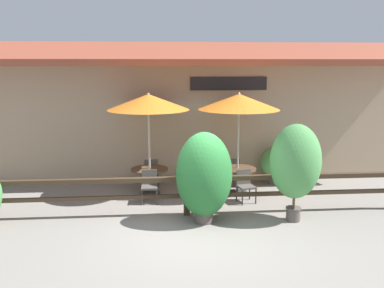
{
  "coord_description": "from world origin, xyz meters",
  "views": [
    {
      "loc": [
        -0.71,
        -8.75,
        3.62
      ],
      "look_at": [
        0.18,
        1.62,
        1.63
      ],
      "focal_mm": 40.0,
      "sensor_mm": 36.0,
      "label": 1
    }
  ],
  "objects_px": {
    "chair_middle_wallside": "(232,170)",
    "chair_middle_streetside": "(245,184)",
    "potted_plant_broad_leaf": "(274,164)",
    "patio_umbrella_near": "(148,102)",
    "dining_table_near": "(150,174)",
    "chair_near_wallside": "(151,171)",
    "dining_table_middle": "(238,173)",
    "chair_near_streetside": "(149,185)",
    "potted_plant_corner_fern": "(296,162)",
    "patio_umbrella_middle": "(239,102)",
    "potted_plant_entrance_palm": "(204,176)"
  },
  "relations": [
    {
      "from": "chair_near_streetside",
      "to": "chair_middle_wallside",
      "type": "xyz_separation_m",
      "value": [
        2.44,
        1.34,
        0.0
      ]
    },
    {
      "from": "potted_plant_entrance_palm",
      "to": "potted_plant_broad_leaf",
      "type": "relative_size",
      "value": 1.9
    },
    {
      "from": "dining_table_near",
      "to": "potted_plant_broad_leaf",
      "type": "height_order",
      "value": "potted_plant_broad_leaf"
    },
    {
      "from": "dining_table_middle",
      "to": "potted_plant_broad_leaf",
      "type": "xyz_separation_m",
      "value": [
        1.3,
        0.86,
        0.04
      ]
    },
    {
      "from": "chair_near_streetside",
      "to": "dining_table_near",
      "type": "bearing_deg",
      "value": 91.48
    },
    {
      "from": "chair_middle_wallside",
      "to": "potted_plant_broad_leaf",
      "type": "relative_size",
      "value": 0.76
    },
    {
      "from": "dining_table_near",
      "to": "chair_near_streetside",
      "type": "bearing_deg",
      "value": -90.03
    },
    {
      "from": "chair_middle_streetside",
      "to": "potted_plant_entrance_palm",
      "type": "relative_size",
      "value": 0.4
    },
    {
      "from": "chair_middle_wallside",
      "to": "potted_plant_entrance_palm",
      "type": "height_order",
      "value": "potted_plant_entrance_palm"
    },
    {
      "from": "dining_table_near",
      "to": "chair_middle_wallside",
      "type": "bearing_deg",
      "value": 14.42
    },
    {
      "from": "chair_near_streetside",
      "to": "dining_table_middle",
      "type": "bearing_deg",
      "value": 14.84
    },
    {
      "from": "chair_middle_wallside",
      "to": "chair_middle_streetside",
      "type": "bearing_deg",
      "value": 97.91
    },
    {
      "from": "patio_umbrella_near",
      "to": "potted_plant_broad_leaf",
      "type": "relative_size",
      "value": 2.55
    },
    {
      "from": "patio_umbrella_middle",
      "to": "dining_table_middle",
      "type": "distance_m",
      "value": 1.99
    },
    {
      "from": "chair_middle_streetside",
      "to": "potted_plant_corner_fern",
      "type": "xyz_separation_m",
      "value": [
        0.83,
        -1.47,
        0.92
      ]
    },
    {
      "from": "potted_plant_broad_leaf",
      "to": "chair_middle_wallside",
      "type": "bearing_deg",
      "value": -175.55
    },
    {
      "from": "dining_table_near",
      "to": "chair_middle_streetside",
      "type": "height_order",
      "value": "chair_middle_streetside"
    },
    {
      "from": "chair_middle_wallside",
      "to": "potted_plant_entrance_palm",
      "type": "relative_size",
      "value": 0.4
    },
    {
      "from": "patio_umbrella_near",
      "to": "chair_middle_streetside",
      "type": "bearing_deg",
      "value": -19.73
    },
    {
      "from": "chair_middle_wallside",
      "to": "dining_table_near",
      "type": "bearing_deg",
      "value": 19.66
    },
    {
      "from": "patio_umbrella_near",
      "to": "potted_plant_broad_leaf",
      "type": "height_order",
      "value": "patio_umbrella_near"
    },
    {
      "from": "dining_table_middle",
      "to": "potted_plant_broad_leaf",
      "type": "bearing_deg",
      "value": 33.69
    },
    {
      "from": "chair_near_streetside",
      "to": "potted_plant_corner_fern",
      "type": "height_order",
      "value": "potted_plant_corner_fern"
    },
    {
      "from": "dining_table_near",
      "to": "chair_near_wallside",
      "type": "bearing_deg",
      "value": 88.69
    },
    {
      "from": "patio_umbrella_near",
      "to": "chair_middle_wallside",
      "type": "xyz_separation_m",
      "value": [
        2.44,
        0.63,
        -2.1
      ]
    },
    {
      "from": "chair_near_streetside",
      "to": "patio_umbrella_near",
      "type": "bearing_deg",
      "value": 91.48
    },
    {
      "from": "chair_middle_wallside",
      "to": "potted_plant_broad_leaf",
      "type": "distance_m",
      "value": 1.32
    },
    {
      "from": "chair_near_wallside",
      "to": "potted_plant_broad_leaf",
      "type": "distance_m",
      "value": 3.73
    },
    {
      "from": "potted_plant_entrance_palm",
      "to": "potted_plant_corner_fern",
      "type": "bearing_deg",
      "value": -2.62
    },
    {
      "from": "potted_plant_broad_leaf",
      "to": "patio_umbrella_near",
      "type": "bearing_deg",
      "value": -168.99
    },
    {
      "from": "dining_table_near",
      "to": "chair_near_streetside",
      "type": "relative_size",
      "value": 1.22
    },
    {
      "from": "chair_near_wallside",
      "to": "potted_plant_entrance_palm",
      "type": "distance_m",
      "value": 3.3
    },
    {
      "from": "dining_table_near",
      "to": "chair_near_wallside",
      "type": "xyz_separation_m",
      "value": [
        0.02,
        0.72,
        -0.11
      ]
    },
    {
      "from": "patio_umbrella_middle",
      "to": "chair_middle_streetside",
      "type": "distance_m",
      "value": 2.23
    },
    {
      "from": "chair_near_streetside",
      "to": "patio_umbrella_middle",
      "type": "bearing_deg",
      "value": 14.84
    },
    {
      "from": "potted_plant_corner_fern",
      "to": "potted_plant_entrance_palm",
      "type": "xyz_separation_m",
      "value": [
        -2.08,
        0.09,
        -0.29
      ]
    },
    {
      "from": "patio_umbrella_middle",
      "to": "chair_middle_streetside",
      "type": "xyz_separation_m",
      "value": [
        0.06,
        -0.76,
        -2.1
      ]
    },
    {
      "from": "chair_middle_streetside",
      "to": "potted_plant_broad_leaf",
      "type": "relative_size",
      "value": 0.76
    },
    {
      "from": "dining_table_near",
      "to": "dining_table_middle",
      "type": "relative_size",
      "value": 1.0
    },
    {
      "from": "patio_umbrella_near",
      "to": "chair_near_wallside",
      "type": "height_order",
      "value": "patio_umbrella_near"
    },
    {
      "from": "chair_near_wallside",
      "to": "dining_table_middle",
      "type": "distance_m",
      "value": 2.58
    },
    {
      "from": "chair_middle_wallside",
      "to": "potted_plant_corner_fern",
      "type": "height_order",
      "value": "potted_plant_corner_fern"
    },
    {
      "from": "patio_umbrella_near",
      "to": "chair_middle_streetside",
      "type": "relative_size",
      "value": 3.33
    },
    {
      "from": "chair_near_streetside",
      "to": "potted_plant_corner_fern",
      "type": "xyz_separation_m",
      "value": [
        3.34,
        -1.65,
        0.92
      ]
    },
    {
      "from": "dining_table_middle",
      "to": "patio_umbrella_middle",
      "type": "bearing_deg",
      "value": -116.57
    },
    {
      "from": "dining_table_middle",
      "to": "potted_plant_entrance_palm",
      "type": "distance_m",
      "value": 2.5
    },
    {
      "from": "chair_near_streetside",
      "to": "chair_middle_streetside",
      "type": "bearing_deg",
      "value": -2.68
    },
    {
      "from": "dining_table_near",
      "to": "potted_plant_entrance_palm",
      "type": "relative_size",
      "value": 0.49
    },
    {
      "from": "chair_near_streetside",
      "to": "potted_plant_entrance_palm",
      "type": "bearing_deg",
      "value": -49.47
    },
    {
      "from": "potted_plant_corner_fern",
      "to": "potted_plant_broad_leaf",
      "type": "height_order",
      "value": "potted_plant_corner_fern"
    }
  ]
}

